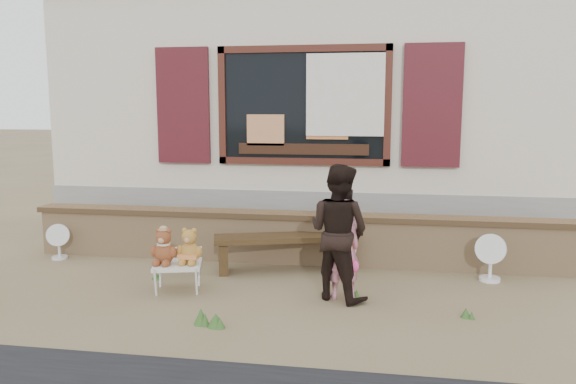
% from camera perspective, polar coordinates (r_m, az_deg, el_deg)
% --- Properties ---
extents(ground, '(80.00, 80.00, 0.00)m').
position_cam_1_polar(ground, '(6.54, -0.86, -9.48)').
color(ground, brown).
rests_on(ground, ground).
extents(shopfront, '(8.04, 5.13, 4.00)m').
position_cam_1_polar(shopfront, '(10.67, 3.43, 8.45)').
color(shopfront, '#BBAC97').
rests_on(shopfront, ground).
extents(brick_wall, '(7.10, 0.36, 0.67)m').
position_cam_1_polar(brick_wall, '(7.40, 0.50, -4.59)').
color(brick_wall, tan).
rests_on(brick_wall, ground).
extents(bench, '(1.81, 0.87, 0.45)m').
position_cam_1_polar(bench, '(7.03, -0.23, -5.37)').
color(bench, '#352412').
rests_on(bench, ground).
extents(folding_chair, '(0.62, 0.57, 0.32)m').
position_cam_1_polar(folding_chair, '(6.40, -11.16, -7.36)').
color(folding_chair, silver).
rests_on(folding_chair, ground).
extents(teddy_bear_left, '(0.36, 0.33, 0.41)m').
position_cam_1_polar(teddy_bear_left, '(6.36, -12.48, -5.33)').
color(teddy_bear_left, brown).
rests_on(teddy_bear_left, folding_chair).
extents(teddy_bear_right, '(0.35, 0.32, 0.41)m').
position_cam_1_polar(teddy_bear_right, '(6.33, -9.96, -5.33)').
color(teddy_bear_right, olive).
rests_on(teddy_bear_right, folding_chair).
extents(child, '(0.47, 0.41, 1.10)m').
position_cam_1_polar(child, '(6.02, 5.56, -5.69)').
color(child, pink).
rests_on(child, ground).
extents(adult, '(0.88, 0.82, 1.45)m').
position_cam_1_polar(adult, '(5.97, 5.16, -4.06)').
color(adult, black).
rests_on(adult, ground).
extents(fan_left, '(0.31, 0.21, 0.49)m').
position_cam_1_polar(fan_left, '(8.19, -22.26, -4.65)').
color(fan_left, silver).
rests_on(fan_left, ground).
extents(fan_right, '(0.37, 0.24, 0.57)m').
position_cam_1_polar(fan_right, '(7.05, 19.91, -6.25)').
color(fan_right, white).
rests_on(fan_right, ground).
extents(grass_tufts, '(5.01, 1.42, 0.16)m').
position_cam_1_polar(grass_tufts, '(5.82, -11.19, -11.36)').
color(grass_tufts, '#345B24').
rests_on(grass_tufts, ground).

